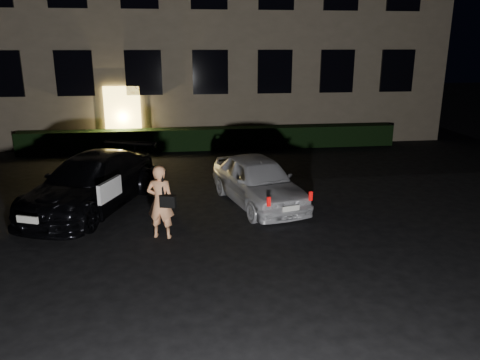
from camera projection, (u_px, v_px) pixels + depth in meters
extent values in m
plane|color=black|center=(253.00, 267.00, 8.93)|extent=(80.00, 80.00, 0.00)
cube|color=#766954|center=(203.00, 1.00, 21.52)|extent=(20.00, 8.00, 12.00)
cube|color=#FFD359|center=(123.00, 118.00, 18.55)|extent=(1.40, 0.10, 2.50)
cube|color=black|center=(3.00, 74.00, 17.52)|extent=(1.40, 0.10, 1.70)
cube|color=black|center=(74.00, 73.00, 17.84)|extent=(1.40, 0.10, 1.70)
cube|color=black|center=(144.00, 73.00, 18.17)|extent=(1.40, 0.10, 1.70)
cube|color=black|center=(210.00, 72.00, 18.50)|extent=(1.40, 0.10, 1.70)
cube|color=black|center=(275.00, 72.00, 18.82)|extent=(1.40, 0.10, 1.70)
cube|color=black|center=(337.00, 71.00, 19.15)|extent=(1.40, 0.10, 1.70)
cube|color=black|center=(397.00, 71.00, 19.48)|extent=(1.40, 0.10, 1.70)
cube|color=black|center=(212.00, 139.00, 18.80)|extent=(15.00, 0.70, 0.85)
imported|color=black|center=(91.00, 183.00, 11.93)|extent=(3.52, 5.09, 1.37)
cube|color=white|center=(110.00, 190.00, 10.84)|extent=(0.44, 0.94, 0.46)
cube|color=silver|center=(27.00, 220.00, 9.68)|extent=(0.48, 0.22, 0.15)
imported|color=silver|center=(258.00, 181.00, 12.27)|extent=(2.41, 4.04, 1.29)
cube|color=red|center=(269.00, 202.00, 10.45)|extent=(0.09, 0.07, 0.21)
cube|color=red|center=(311.00, 196.00, 10.83)|extent=(0.09, 0.07, 0.21)
cube|color=silver|center=(291.00, 208.00, 10.66)|extent=(0.43, 0.14, 0.13)
imported|color=#FAA56E|center=(160.00, 202.00, 10.09)|extent=(0.68, 0.54, 1.64)
cube|color=black|center=(168.00, 201.00, 9.94)|extent=(0.36, 0.23, 0.26)
cube|color=black|center=(163.00, 184.00, 9.89)|extent=(0.05, 0.06, 0.51)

